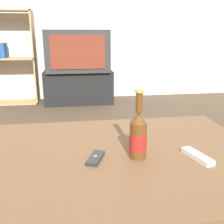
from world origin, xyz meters
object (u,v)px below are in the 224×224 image
(television, at_px, (77,51))
(bookshelf, at_px, (10,57))
(cell_phone, at_px, (95,158))
(beer_bottle, at_px, (138,135))
(tv_stand, at_px, (79,87))
(remote_control, at_px, (197,156))

(television, xyz_separation_m, bookshelf, (-0.91, 0.10, -0.08))
(cell_phone, bearing_deg, bookshelf, 129.62)
(bookshelf, xyz_separation_m, beer_bottle, (1.08, -2.85, -0.07))
(tv_stand, distance_m, bookshelf, 1.00)
(bookshelf, bearing_deg, tv_stand, -6.01)
(tv_stand, bearing_deg, remote_control, -81.81)
(bookshelf, height_order, cell_phone, bookshelf)
(tv_stand, height_order, remote_control, remote_control)
(remote_control, bearing_deg, tv_stand, 82.70)
(beer_bottle, bearing_deg, bookshelf, 110.77)
(cell_phone, height_order, remote_control, remote_control)
(television, height_order, remote_control, television)
(television, distance_m, beer_bottle, 2.76)
(tv_stand, height_order, television, television)
(tv_stand, distance_m, beer_bottle, 2.78)
(beer_bottle, bearing_deg, television, 93.64)
(tv_stand, xyz_separation_m, beer_bottle, (0.18, -2.76, 0.34))
(tv_stand, bearing_deg, bookshelf, 173.99)
(television, bearing_deg, bookshelf, 173.75)
(bookshelf, height_order, beer_bottle, bookshelf)
(tv_stand, xyz_separation_m, remote_control, (0.40, -2.80, 0.26))
(beer_bottle, distance_m, cell_phone, 0.19)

